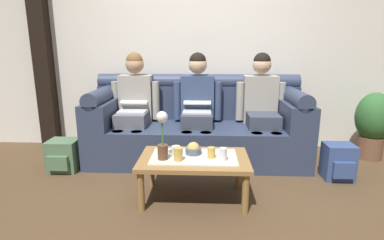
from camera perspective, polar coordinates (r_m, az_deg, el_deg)
The scene contains 17 objects.
ground_plane at distance 2.60m, azimuth 0.21°, elevation -16.02°, with size 14.00×14.00×0.00m, color #4C3823.
back_wall_patterned at distance 3.97m, azimuth 1.27°, elevation 15.95°, with size 6.00×0.12×2.90m, color silver.
timber_pillar at distance 4.36m, azimuth -26.39°, elevation 14.38°, with size 0.20×0.20×2.90m, color black.
couch at distance 3.55m, azimuth 0.98°, elevation -1.39°, with size 2.41×0.88×0.96m.
person_left at distance 3.58m, azimuth -10.71°, elevation 3.25°, with size 0.56×0.67×1.22m.
person_middle at distance 3.49m, azimuth 1.00°, elevation 3.21°, with size 0.56×0.67×1.22m.
person_right at distance 3.54m, azimuth 12.83°, elevation 3.05°, with size 0.56×0.67×1.22m.
coffee_table at distance 2.62m, azimuth 0.37°, elevation -7.91°, with size 0.92×0.58×0.38m.
flower_vase at distance 2.48m, azimuth -5.54°, elevation -2.95°, with size 0.09×0.09×0.40m.
snack_bowl at distance 2.64m, azimuth 0.25°, elevation -5.50°, with size 0.14×0.14×0.11m.
cup_near_left at distance 2.55m, azimuth 3.63°, elevation -6.10°, with size 0.06×0.06×0.09m, color gold.
cup_near_right at distance 2.61m, azimuth -3.03°, elevation -5.75°, with size 0.07×0.07×0.08m, color silver.
cup_far_center at distance 2.50m, azimuth 5.83°, elevation -6.37°, with size 0.06×0.06×0.11m, color silver.
cup_far_left at distance 2.49m, azimuth -2.59°, elevation -6.38°, with size 0.07×0.07×0.11m, color gold.
backpack_right at distance 3.37m, azimuth 25.67°, elevation -7.09°, with size 0.28×0.28×0.35m.
backpack_left at distance 3.52m, azimuth -22.84°, elevation -6.13°, with size 0.31×0.31×0.33m.
potted_plant at distance 4.10m, azimuth 30.75°, elevation -0.40°, with size 0.40×0.40×0.78m.
Camera 1 is at (0.09, -2.26, 1.29)m, focal length 28.55 mm.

